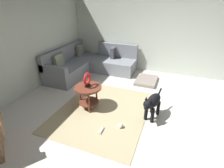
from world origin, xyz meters
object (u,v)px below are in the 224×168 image
Objects in this scene: dog_bed_mat at (146,80)px; dog_toy_rope at (101,131)px; sectional_couch at (89,64)px; side_table at (88,92)px; dog at (152,103)px; dog_toy_ball at (121,126)px; torus_sculpture at (87,79)px.

dog_bed_mat is 4.41× the size of dog_toy_rope.
dog_toy_rope is (-2.47, -1.56, -0.27)m from sectional_couch.
side_table is 1.40m from dog.
sectional_couch is at bearing 32.27° from dog_toy_rope.
dog is 1.15m from dog_toy_rope.
dog_toy_ball is (-0.41, -0.90, -0.37)m from side_table.
dog reaches higher than dog_toy_rope.
dog_toy_ball is (-0.41, -0.90, -0.66)m from torus_sculpture.
dog_toy_ball is at bearing -114.24° from torus_sculpture.
dog_bed_mat reaches higher than dog_toy_rope.
dog_bed_mat is at bearing -28.18° from side_table.
dog_bed_mat is (-0.01, -1.93, -0.25)m from sectional_couch.
side_table is at bearing 43.12° from dog_toy_rope.
torus_sculpture is at bearing 18.54° from dog.
sectional_couch is 2.91m from dog.
sectional_couch reaches higher than dog_toy_rope.
side_table is 3.31× the size of dog_toy_rope.
torus_sculpture is at bearing 180.00° from side_table.
torus_sculpture is 1.19m from dog_toy_ball.
dog_bed_mat is 2.49m from dog_toy_rope.
sectional_couch reaches higher than dog.
sectional_couch reaches higher than dog_bed_mat.
dog_toy_rope is (-0.76, 0.80, -0.35)m from dog.
sectional_couch is at bearing 39.77° from dog_toy_ball.
torus_sculpture is (-0.00, 0.00, 0.29)m from side_table.
dog_toy_rope is at bearing -147.73° from sectional_couch.
dog is (0.12, -1.39, -0.33)m from torus_sculpture.
dog_toy_rope is (-0.64, -0.60, -0.69)m from torus_sculpture.
sectional_couch is 2.93m from dog_toy_rope.
dog_toy_rope is at bearing -136.88° from side_table.
dog_bed_mat is (1.82, -0.97, -0.37)m from side_table.
sectional_couch is 1.95m from dog_bed_mat.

